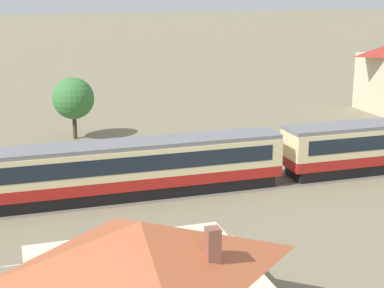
% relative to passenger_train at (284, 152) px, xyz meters
% --- Properties ---
extents(passenger_train, '(88.38, 3.12, 4.03)m').
position_rel_passenger_train_xyz_m(passenger_train, '(0.00, 0.00, 0.00)').
color(passenger_train, '#AD1E19').
rests_on(passenger_train, ground_plane).
extents(railway_track, '(138.08, 3.60, 0.04)m').
position_rel_passenger_train_xyz_m(railway_track, '(4.39, 0.00, -2.23)').
color(railway_track, '#665B51').
rests_on(railway_track, ground_plane).
extents(cottage_terracotta_roof_2, '(10.15, 8.25, 5.24)m').
position_rel_passenger_train_xyz_m(cottage_terracotta_roof_2, '(-15.11, -17.13, 0.48)').
color(cottage_terracotta_roof_2, beige).
rests_on(cottage_terracotta_roof_2, ground_plane).
extents(yard_tree_0, '(4.05, 4.05, 6.06)m').
position_rel_passenger_train_xyz_m(yard_tree_0, '(-13.82, 17.94, 1.78)').
color(yard_tree_0, '#4C3823').
rests_on(yard_tree_0, ground_plane).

